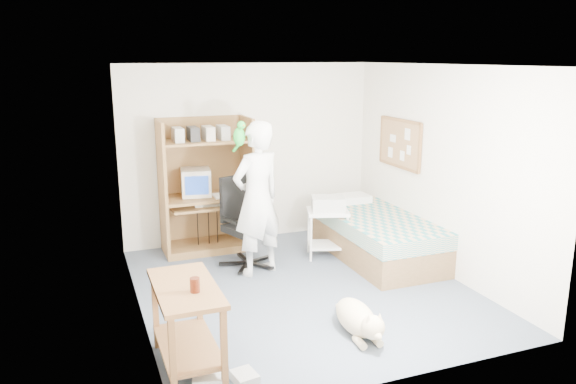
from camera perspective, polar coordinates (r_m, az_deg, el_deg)
The scene contains 21 objects.
floor at distance 6.52m, azimuth 1.51°, elevation -9.76°, with size 4.00×4.00×0.00m, color #4B5365.
wall_back at distance 7.98m, azimuth -3.95°, elevation 3.95°, with size 3.60×0.02×2.50m, color white.
wall_right at distance 7.01m, azimuth 15.30°, elevation 2.14°, with size 0.02×4.00×2.50m, color white.
wall_left at distance 5.71m, azimuth -15.35°, elevation -0.45°, with size 0.02×4.00×2.50m, color white.
ceiling at distance 5.99m, azimuth 1.66°, elevation 12.77°, with size 3.60×4.00×0.02m, color white.
computer_hutch at distance 7.65m, azimuth -8.33°, elevation 0.12°, with size 1.20×0.63×1.80m.
bed at distance 7.48m, azimuth 8.95°, elevation -4.44°, with size 1.02×2.02×0.66m.
side_desk at distance 4.87m, azimuth -10.25°, elevation -12.14°, with size 0.50×1.00×0.75m.
corkboard at distance 7.69m, azimuth 11.29°, elevation 4.86°, with size 0.04×0.94×0.66m.
office_chair at distance 7.11m, azimuth -4.42°, elevation -4.34°, with size 0.64×0.65×1.12m.
person at distance 6.70m, azimuth -3.15°, elevation -0.71°, with size 0.68×0.45×1.87m, color white.
parrot at distance 6.50m, azimuth -4.95°, elevation 5.78°, with size 0.14×0.24×0.38m.
dog at distance 5.52m, azimuth 7.16°, elevation -12.65°, with size 0.35×0.97×0.36m.
printer_cart at distance 7.39m, azimuth 4.04°, elevation -3.45°, with size 0.64×0.57×0.64m.
printer at distance 7.30m, azimuth 4.08°, elevation -1.17°, with size 0.42×0.32×0.18m, color #B3B3AE.
crt_monitor at distance 7.60m, azimuth -9.35°, elevation 0.99°, with size 0.43×0.45×0.36m.
keyboard at distance 7.54m, azimuth -7.75°, elevation -1.24°, with size 0.45×0.16×0.03m, color beige.
pencil_cup at distance 7.66m, azimuth -5.32°, elevation 0.22°, with size 0.08×0.08×0.12m, color gold.
drink_glass at distance 4.61m, azimuth -9.44°, elevation -9.30°, with size 0.08×0.08×0.12m, color #42160A.
floor_box_a at distance 4.81m, azimuth -8.07°, elevation -18.42°, with size 0.25×0.20×0.10m, color white.
floor_box_b at distance 4.83m, azimuth -4.43°, elevation -18.27°, with size 0.18×0.22×0.08m, color #A4A49F.
Camera 1 is at (-2.31, -5.52, 2.59)m, focal length 35.00 mm.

